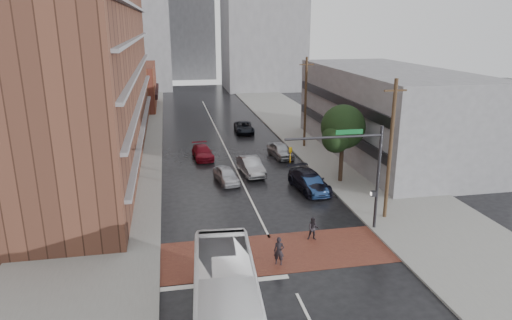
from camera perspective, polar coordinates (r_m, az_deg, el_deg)
ground at (r=28.08m, az=2.84°, el=-11.96°), size 160.00×160.00×0.00m
crosswalk at (r=28.50m, az=2.60°, el=-11.47°), size 14.00×5.00×0.02m
sidewalk_west at (r=50.99m, az=-16.73°, el=0.79°), size 9.00×90.00×0.15m
sidewalk_east at (r=53.63m, az=8.49°, el=2.10°), size 9.00×90.00×0.15m
apartment_block at (r=48.55m, az=-21.31°, el=16.29°), size 10.00×44.00×28.00m
storefront_west at (r=78.75m, az=-15.40°, el=8.89°), size 8.00×16.00×7.00m
building_east at (r=50.13m, az=16.02°, el=5.79°), size 11.00×26.00×9.00m
distant_tower_west at (r=102.23m, az=-16.19°, el=17.56°), size 18.00×16.00×32.00m
distant_tower_east at (r=98.05m, az=0.90°, el=19.41°), size 16.00×14.00×36.00m
distant_tower_center at (r=119.04m, az=-8.37°, el=15.89°), size 12.00×10.00×24.00m
street_tree at (r=39.72m, az=10.82°, el=3.73°), size 4.20×4.10×6.90m
signal_mast at (r=30.22m, az=12.67°, el=-0.50°), size 6.50×0.30×7.20m
utility_pole_near at (r=32.65m, az=16.44°, el=1.25°), size 1.60×0.26×10.00m
utility_pole_far at (r=50.81m, az=6.20°, el=7.21°), size 1.60×0.26×10.00m
transit_bus at (r=20.36m, az=-3.57°, el=-18.82°), size 3.62×12.02×3.30m
pedestrian_a at (r=26.87m, az=2.89°, el=-11.32°), size 0.73×0.62×1.70m
pedestrian_b at (r=29.93m, az=7.18°, el=-8.51°), size 0.87×0.74×1.55m
car_travel_a at (r=40.06m, az=-3.74°, el=-1.90°), size 2.29×4.26×1.38m
car_travel_b at (r=42.20m, az=-0.63°, el=-0.75°), size 2.10×4.90×1.57m
car_travel_c at (r=47.44m, az=-6.70°, el=0.97°), size 2.21×4.70×1.33m
suv_travel at (r=58.38m, az=-1.51°, el=4.10°), size 2.51×5.03×1.37m
car_parked_near at (r=37.92m, az=6.93°, el=-3.09°), size 1.82×4.27×1.37m
car_parked_mid at (r=38.45m, az=6.65°, el=-2.63°), size 2.88×5.70×1.59m
car_parked_far at (r=47.58m, az=3.09°, el=1.23°), size 2.38×4.66×1.52m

